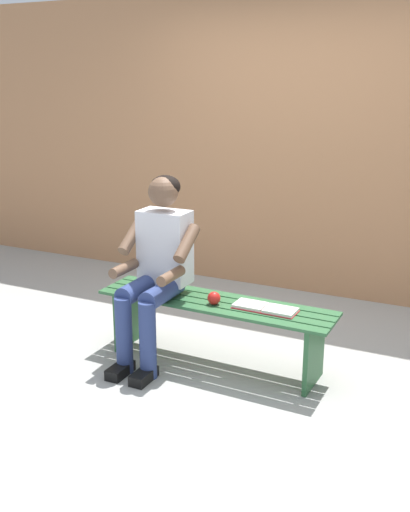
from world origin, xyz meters
The scene contains 5 objects.
brick_wall centered at (0.50, -1.79, 1.29)m, with size 9.50×0.24×2.59m, color #B27A51.
bench_near centered at (0.00, 0.00, 0.34)m, with size 1.63×0.42×0.45m.
person_seated centered at (0.38, 0.10, 0.69)m, with size 0.50×0.69×1.25m.
apple centered at (-0.02, 0.06, 0.49)m, with size 0.09×0.09×0.09m, color red.
book_open centered at (-0.36, 0.01, 0.46)m, with size 0.42×0.17×0.02m.
Camera 1 is at (-1.61, 3.45, 1.88)m, focal length 43.03 mm.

